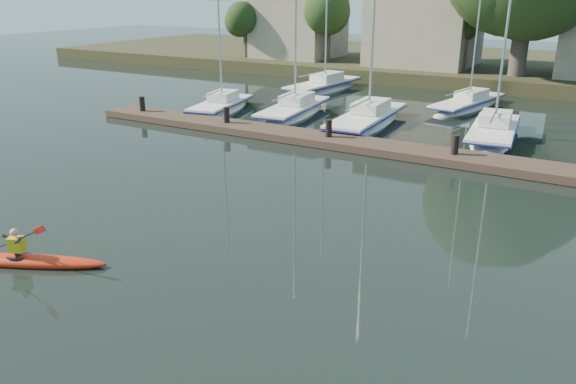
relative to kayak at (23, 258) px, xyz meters
The scene contains 10 objects.
ground 4.78m from the kayak, 17.13° to the left, with size 160.00×160.00×0.00m, color black.
kayak is the anchor object (origin of this frame).
dock 16.07m from the kayak, 73.49° to the left, with size 34.00×2.00×1.80m.
sailboat_0 20.59m from the kayak, 111.64° to the left, with size 3.37×7.33×11.23m.
sailboat_1 20.54m from the kayak, 98.78° to the left, with size 2.99×8.64×13.84m.
sailboat_2 20.15m from the kayak, 85.41° to the left, with size 2.63×9.52×15.61m.
sailboat_3 22.08m from the kayak, 68.23° to the left, with size 2.97×8.33×13.15m.
sailboat_5 29.44m from the kayak, 100.83° to the left, with size 3.00×9.44×15.37m.
sailboat_6 28.18m from the kayak, 79.34° to the left, with size 3.63×9.03×14.05m.
shore 42.26m from the kayak, 81.57° to the left, with size 90.00×25.25×12.75m.
Camera 1 is at (8.47, -9.59, 7.02)m, focal length 35.00 mm.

